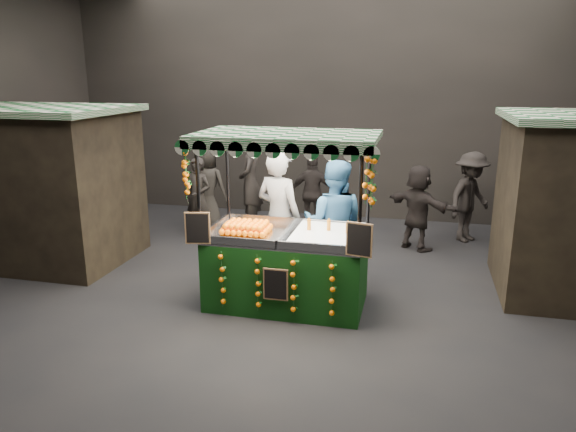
# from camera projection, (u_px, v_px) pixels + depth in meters

# --- Properties ---
(ground) EXTENTS (12.00, 12.00, 0.00)m
(ground) POSITION_uv_depth(u_px,v_px,m) (279.00, 306.00, 7.44)
(ground) COLOR black
(ground) RESTS_ON ground
(market_hall) EXTENTS (12.10, 10.10, 5.05)m
(market_hall) POSITION_uv_depth(u_px,v_px,m) (278.00, 52.00, 6.55)
(market_hall) COLOR black
(market_hall) RESTS_ON ground
(neighbour_stall_left) EXTENTS (3.00, 2.20, 2.60)m
(neighbour_stall_left) POSITION_uv_depth(u_px,v_px,m) (41.00, 184.00, 9.03)
(neighbour_stall_left) COLOR black
(neighbour_stall_left) RESTS_ON ground
(juice_stall) EXTENTS (2.46, 1.45, 2.39)m
(juice_stall) POSITION_uv_depth(u_px,v_px,m) (287.00, 254.00, 7.31)
(juice_stall) COLOR black
(juice_stall) RESTS_ON ground
(vendor_grey) EXTENTS (0.86, 0.70, 2.03)m
(vendor_grey) POSITION_uv_depth(u_px,v_px,m) (279.00, 217.00, 8.14)
(vendor_grey) COLOR slate
(vendor_grey) RESTS_ON ground
(vendor_blue) EXTENTS (0.95, 0.75, 1.93)m
(vendor_blue) POSITION_uv_depth(u_px,v_px,m) (334.00, 224.00, 7.97)
(vendor_blue) COLOR #285582
(vendor_blue) RESTS_ON ground
(shopper_0) EXTENTS (0.65, 0.51, 1.56)m
(shopper_0) POSITION_uv_depth(u_px,v_px,m) (198.00, 198.00, 10.39)
(shopper_0) COLOR #292521
(shopper_0) RESTS_ON ground
(shopper_1) EXTENTS (1.14, 1.03, 1.92)m
(shopper_1) POSITION_uv_depth(u_px,v_px,m) (529.00, 217.00, 8.33)
(shopper_1) COLOR black
(shopper_1) RESTS_ON ground
(shopper_2) EXTENTS (0.94, 0.44, 1.56)m
(shopper_2) POSITION_uv_depth(u_px,v_px,m) (313.00, 193.00, 10.77)
(shopper_2) COLOR #2C2624
(shopper_2) RESTS_ON ground
(shopper_3) EXTENTS (1.18, 1.27, 1.71)m
(shopper_3) POSITION_uv_depth(u_px,v_px,m) (470.00, 197.00, 10.10)
(shopper_3) COLOR black
(shopper_3) RESTS_ON ground
(shopper_4) EXTENTS (0.89, 0.60, 1.76)m
(shopper_4) POSITION_uv_depth(u_px,v_px,m) (206.00, 188.00, 10.80)
(shopper_4) COLOR #2D2924
(shopper_4) RESTS_ON ground
(shopper_5) EXTENTS (1.44, 1.21, 1.56)m
(shopper_5) POSITION_uv_depth(u_px,v_px,m) (418.00, 208.00, 9.65)
(shopper_5) COLOR #282321
(shopper_5) RESTS_ON ground
(shopper_6) EXTENTS (0.54, 0.76, 1.94)m
(shopper_6) POSITION_uv_depth(u_px,v_px,m) (251.00, 183.00, 10.82)
(shopper_6) COLOR #2A2522
(shopper_6) RESTS_ON ground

